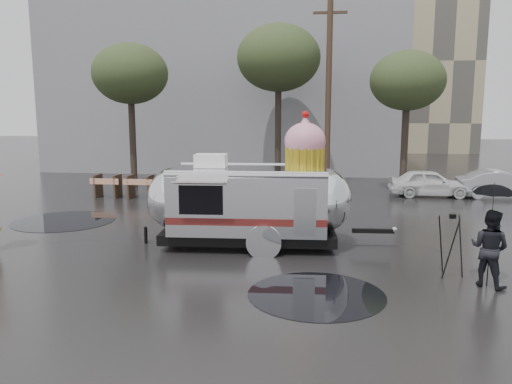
# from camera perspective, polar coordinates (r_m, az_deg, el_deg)

# --- Properties ---
(ground) EXTENTS (120.00, 120.00, 0.00)m
(ground) POSITION_cam_1_polar(r_m,az_deg,el_deg) (11.48, -4.02, -9.85)
(ground) COLOR black
(ground) RESTS_ON ground
(puddles) EXTENTS (12.16, 11.91, 0.01)m
(puddles) POSITION_cam_1_polar(r_m,az_deg,el_deg) (13.58, -21.95, -7.45)
(puddles) COLOR black
(puddles) RESTS_ON ground
(grey_building) EXTENTS (22.00, 12.00, 13.00)m
(grey_building) POSITION_cam_1_polar(r_m,az_deg,el_deg) (35.28, -2.82, 13.72)
(grey_building) COLOR slate
(grey_building) RESTS_ON ground
(utility_pole) EXTENTS (1.60, 0.28, 9.00)m
(utility_pole) POSITION_cam_1_polar(r_m,az_deg,el_deg) (24.65, 8.28, 11.18)
(utility_pole) COLOR #473323
(utility_pole) RESTS_ON ground
(tree_left) EXTENTS (3.64, 3.64, 6.95)m
(tree_left) POSITION_cam_1_polar(r_m,az_deg,el_deg) (25.40, -14.19, 12.89)
(tree_left) COLOR #382D26
(tree_left) RESTS_ON ground
(tree_mid) EXTENTS (4.20, 4.20, 8.03)m
(tree_mid) POSITION_cam_1_polar(r_m,az_deg,el_deg) (25.85, 2.59, 14.99)
(tree_mid) COLOR #382D26
(tree_mid) RESTS_ON ground
(tree_right) EXTENTS (3.36, 3.36, 6.42)m
(tree_right) POSITION_cam_1_polar(r_m,az_deg,el_deg) (23.97, 16.92, 11.99)
(tree_right) COLOR #382D26
(tree_right) RESTS_ON ground
(barricade_row) EXTENTS (4.30, 0.80, 1.00)m
(barricade_row) POSITION_cam_1_polar(r_m,az_deg,el_deg) (22.23, -13.05, 0.66)
(barricade_row) COLOR #473323
(barricade_row) RESTS_ON ground
(airstream_trailer) EXTENTS (7.11, 2.94, 3.83)m
(airstream_trailer) POSITION_cam_1_polar(r_m,az_deg,el_deg) (13.86, -0.45, -0.76)
(airstream_trailer) COLOR silver
(airstream_trailer) RESTS_ON ground
(person_right) EXTENTS (0.91, 0.86, 1.69)m
(person_right) POSITION_cam_1_polar(r_m,az_deg,el_deg) (11.86, 25.13, -5.84)
(person_right) COLOR black
(person_right) RESTS_ON ground
(umbrella_black) EXTENTS (1.05, 1.05, 2.26)m
(umbrella_black) POSITION_cam_1_polar(r_m,az_deg,el_deg) (11.65, 25.49, -0.78)
(umbrella_black) COLOR black
(umbrella_black) RESTS_ON ground
(tripod) EXTENTS (0.59, 0.58, 1.46)m
(tripod) POSITION_cam_1_polar(r_m,az_deg,el_deg) (12.24, 21.41, -5.10)
(tripod) COLOR black
(tripod) RESTS_ON ground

